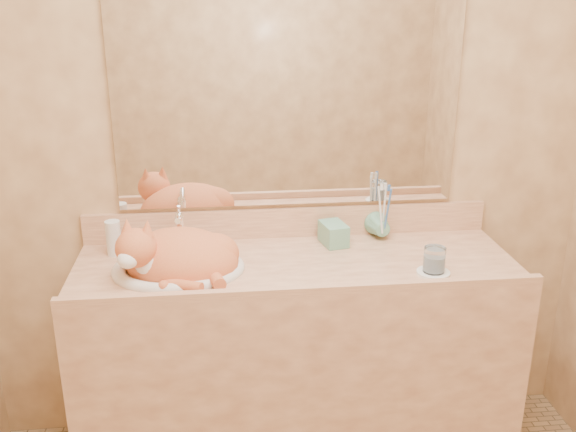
{
  "coord_description": "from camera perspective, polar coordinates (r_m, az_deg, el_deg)",
  "views": [
    {
      "loc": [
        -0.26,
        -1.39,
        1.79
      ],
      "look_at": [
        -0.03,
        0.7,
        1.04
      ],
      "focal_mm": 40.0,
      "sensor_mm": 36.0,
      "label": 1
    }
  ],
  "objects": [
    {
      "name": "saucer",
      "position": [
        2.3,
        12.79,
        -4.93
      ],
      "size": [
        0.12,
        0.12,
        0.01
      ],
      "primitive_type": "cylinder",
      "color": "white",
      "rests_on": "vanity_counter"
    },
    {
      "name": "toothbrush_cup",
      "position": [
        2.53,
        8.46,
        -1.33
      ],
      "size": [
        0.11,
        0.11,
        0.09
      ],
      "primitive_type": "imported",
      "rotation": [
        0.0,
        0.0,
        0.11
      ],
      "color": "#68A688",
      "rests_on": "vanity_counter"
    },
    {
      "name": "faucet",
      "position": [
        2.43,
        -9.58,
        -1.29
      ],
      "size": [
        0.05,
        0.12,
        0.17
      ],
      "primitive_type": null,
      "rotation": [
        0.0,
        0.0,
        0.06
      ],
      "color": "white",
      "rests_on": "vanity_counter"
    },
    {
      "name": "mirror",
      "position": [
        2.43,
        0.04,
        10.13
      ],
      "size": [
        1.3,
        0.02,
        0.8
      ],
      "primitive_type": "cube",
      "color": "white",
      "rests_on": "wall_back"
    },
    {
      "name": "cat",
      "position": [
        2.26,
        -10.0,
        -3.43
      ],
      "size": [
        0.48,
        0.43,
        0.22
      ],
      "primitive_type": null,
      "rotation": [
        0.0,
        0.0,
        -0.28
      ],
      "color": "#CA582E",
      "rests_on": "sink_basin"
    },
    {
      "name": "water_glass",
      "position": [
        2.28,
        12.88,
        -3.81
      ],
      "size": [
        0.08,
        0.08,
        0.09
      ],
      "primitive_type": "cylinder",
      "color": "white",
      "rests_on": "saucer"
    },
    {
      "name": "wall_back",
      "position": [
        2.47,
        0.01,
        6.96
      ],
      "size": [
        2.4,
        0.02,
        2.5
      ],
      "primitive_type": "cube",
      "color": "#9A6E46",
      "rests_on": "ground"
    },
    {
      "name": "lotion_bottle",
      "position": [
        2.46,
        -15.24,
        -1.9
      ],
      "size": [
        0.06,
        0.06,
        0.13
      ],
      "primitive_type": "cylinder",
      "color": "silver",
      "rests_on": "vanity_counter"
    },
    {
      "name": "soap_dispenser",
      "position": [
        2.42,
        4.67,
        -0.94
      ],
      "size": [
        0.1,
        0.1,
        0.19
      ],
      "primitive_type": "imported",
      "rotation": [
        0.0,
        0.0,
        0.21
      ],
      "color": "#68A688",
      "rests_on": "vanity_counter"
    },
    {
      "name": "toothbrushes",
      "position": [
        2.5,
        8.57,
        0.72
      ],
      "size": [
        0.04,
        0.04,
        0.24
      ],
      "primitive_type": null,
      "color": "silver",
      "rests_on": "toothbrush_cup"
    },
    {
      "name": "sink_basin",
      "position": [
        2.28,
        -9.78,
        -3.15
      ],
      "size": [
        0.51,
        0.45,
        0.14
      ],
      "primitive_type": null,
      "rotation": [
        0.0,
        0.0,
        -0.16
      ],
      "color": "white",
      "rests_on": "vanity_counter"
    },
    {
      "name": "vanity_counter",
      "position": [
        2.53,
        0.71,
        -12.99
      ],
      "size": [
        1.6,
        0.55,
        0.85
      ],
      "primitive_type": null,
      "color": "#A56A49",
      "rests_on": "floor"
    }
  ]
}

